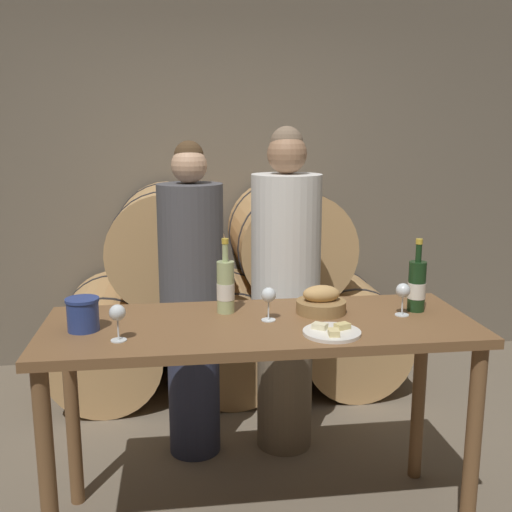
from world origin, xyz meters
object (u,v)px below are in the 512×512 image
blue_crock (83,313)px  person_left (192,300)px  tasting_table (260,352)px  wine_bottle_white (226,287)px  wine_glass_far_left (117,314)px  wine_glass_left (269,296)px  person_right (286,291)px  cheese_plate (332,332)px  wine_glass_center (403,292)px  wine_bottle_red (417,286)px  bread_basket (321,303)px

blue_crock → person_left: bearing=57.3°
tasting_table → wine_bottle_white: bearing=130.5°
person_left → wine_glass_far_left: 0.90m
wine_glass_far_left → wine_glass_left: same height
person_right → wine_bottle_white: 0.66m
cheese_plate → wine_glass_center: bearing=29.0°
person_left → wine_bottle_white: bearing=-75.7°
person_left → wine_bottle_white: size_ratio=5.11×
wine_glass_far_left → blue_crock: bearing=136.3°
person_right → person_left: bearing=-180.0°
tasting_table → wine_bottle_red: (0.70, 0.07, 0.24)m
person_left → wine_bottle_red: person_left is taller
wine_bottle_red → wine_glass_center: (-0.08, -0.06, -0.01)m
person_right → wine_bottle_red: person_right is taller
wine_glass_left → person_left: bearing=114.4°
wine_bottle_white → wine_glass_center: 0.76m
person_left → blue_crock: size_ratio=12.65×
person_left → tasting_table: bearing=-68.7°
wine_glass_left → wine_bottle_white: bearing=140.5°
wine_glass_far_left → bread_basket: bearing=16.5°
cheese_plate → wine_glass_center: size_ratio=1.60×
wine_glass_far_left → wine_glass_left: size_ratio=1.00×
wine_glass_left → bread_basket: bearing=17.9°
blue_crock → wine_glass_left: wine_glass_left is taller
bread_basket → wine_glass_left: (-0.24, -0.08, 0.06)m
wine_bottle_white → cheese_plate: bearing=-41.7°
blue_crock → wine_glass_center: wine_glass_center is taller
tasting_table → wine_glass_left: bearing=21.8°
wine_bottle_white → bread_basket: 0.42m
tasting_table → person_left: person_left is taller
blue_crock → wine_glass_center: size_ratio=0.93×
tasting_table → blue_crock: bearing=-178.9°
blue_crock → person_right: bearing=36.4°
cheese_plate → wine_glass_far_left: (-0.81, 0.03, 0.09)m
tasting_table → wine_bottle_white: 0.32m
wine_bottle_red → wine_glass_left: bearing=-175.5°
blue_crock → wine_glass_left: size_ratio=0.93×
wine_glass_left → wine_glass_center: size_ratio=1.00×
blue_crock → wine_glass_far_left: (0.15, -0.14, 0.03)m
wine_glass_far_left → wine_glass_center: same height
blue_crock → cheese_plate: 0.98m
bread_basket → wine_glass_left: bearing=-162.1°
person_right → cheese_plate: size_ratio=7.68×
wine_bottle_red → wine_glass_center: size_ratio=2.26×
bread_basket → person_left: bearing=132.9°
person_left → blue_crock: person_left is taller
person_right → blue_crock: person_right is taller
person_right → wine_glass_left: bearing=-106.3°
person_right → wine_glass_far_left: bearing=-133.5°
wine_bottle_white → person_left: bearing=104.3°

